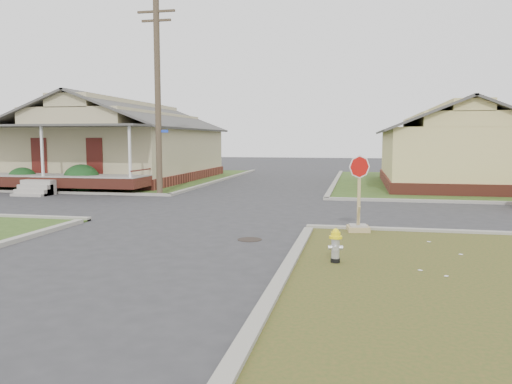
# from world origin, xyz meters

# --- Properties ---
(ground) EXTENTS (120.00, 120.00, 0.00)m
(ground) POSITION_xyz_m (0.00, 0.00, 0.00)
(ground) COLOR #2C2C2F
(ground) RESTS_ON ground
(verge_far_left) EXTENTS (19.00, 19.00, 0.05)m
(verge_far_left) POSITION_xyz_m (-13.00, 18.00, 0.03)
(verge_far_left) COLOR #2E4719
(verge_far_left) RESTS_ON ground
(curbs) EXTENTS (80.00, 40.00, 0.12)m
(curbs) POSITION_xyz_m (0.00, 5.00, 0.00)
(curbs) COLOR gray
(curbs) RESTS_ON ground
(manhole) EXTENTS (0.64, 0.64, 0.01)m
(manhole) POSITION_xyz_m (2.20, -0.50, 0.01)
(manhole) COLOR black
(manhole) RESTS_ON ground
(corner_house) EXTENTS (10.10, 15.50, 5.30)m
(corner_house) POSITION_xyz_m (-10.00, 16.68, 2.28)
(corner_house) COLOR brown
(corner_house) RESTS_ON ground
(side_house_yellow) EXTENTS (7.60, 11.60, 4.70)m
(side_house_yellow) POSITION_xyz_m (10.00, 16.50, 2.19)
(side_house_yellow) COLOR brown
(side_house_yellow) RESTS_ON ground
(utility_pole) EXTENTS (1.80, 0.28, 9.00)m
(utility_pole) POSITION_xyz_m (-4.20, 8.90, 4.66)
(utility_pole) COLOR #443927
(utility_pole) RESTS_ON ground
(fire_hydrant) EXTENTS (0.27, 0.27, 0.72)m
(fire_hydrant) POSITION_xyz_m (4.52, -2.70, 0.45)
(fire_hydrant) COLOR black
(fire_hydrant) RESTS_ON ground
(stop_sign) EXTENTS (0.61, 0.59, 2.14)m
(stop_sign) POSITION_xyz_m (4.98, 1.04, 0.51)
(stop_sign) COLOR tan
(stop_sign) RESTS_ON ground
(hedge_left) EXTENTS (1.48, 1.21, 1.13)m
(hedge_left) POSITION_xyz_m (-11.95, 9.52, 0.62)
(hedge_left) COLOR #163C19
(hedge_left) RESTS_ON verge_far_left
(hedge_right) EXTENTS (1.63, 1.34, 1.25)m
(hedge_right) POSITION_xyz_m (-8.65, 9.60, 0.67)
(hedge_right) COLOR #163C19
(hedge_right) RESTS_ON verge_far_left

